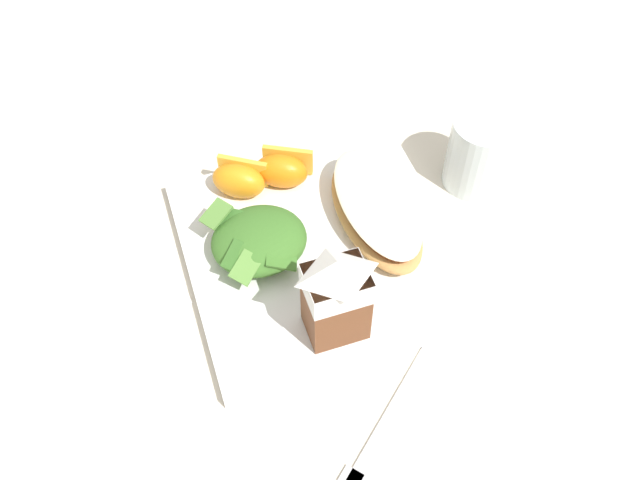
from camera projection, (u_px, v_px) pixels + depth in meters
The scene contains 10 objects.
ground at pixel (320, 255), 0.75m from camera, with size 3.00×3.00×0.00m, color beige.
white_plate at pixel (320, 250), 0.75m from camera, with size 0.28×0.28×0.02m, color white.
cheesy_pizza_bread at pixel (376, 210), 0.75m from camera, with size 0.08×0.17×0.04m.
green_salad_pile at pixel (259, 240), 0.72m from camera, with size 0.10×0.11×0.04m.
milk_carton at pixel (336, 294), 0.63m from camera, with size 0.06×0.04×0.11m.
orange_wedge_front at pixel (282, 170), 0.78m from camera, with size 0.07×0.06×0.04m.
orange_wedge_middle at pixel (239, 180), 0.77m from camera, with size 0.07×0.06×0.04m.
paper_napkin at pixel (122, 288), 0.72m from camera, with size 0.11×0.11×0.00m, color white.
metal_fork at pixel (381, 432), 0.63m from camera, with size 0.16×0.14×0.01m.
drinking_clear_cup at pixel (480, 153), 0.78m from camera, with size 0.07×0.07×0.09m, color silver.
Camera 1 is at (0.14, 0.42, 0.61)m, focal length 39.03 mm.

